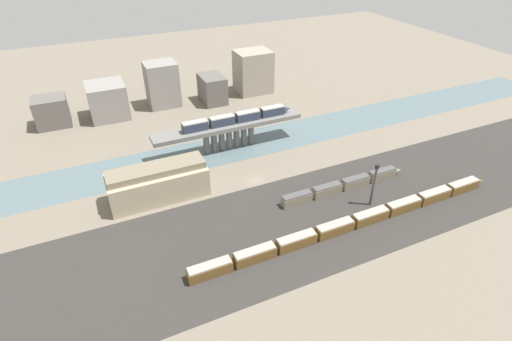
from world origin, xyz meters
The scene contains 14 objects.
ground_plane centered at (0.00, 0.00, 0.00)m, with size 400.00×400.00×0.00m, color #756B5B.
railbed_yard centered at (0.00, -24.00, 0.00)m, with size 280.00×42.00×0.01m, color #33302D.
river_water centered at (0.00, 23.74, 0.00)m, with size 320.00×20.63×0.01m, color slate.
bridge centered at (0.00, 23.74, 7.68)m, with size 56.11×7.29×9.99m.
train_on_bridge centered at (3.83, 23.74, 11.67)m, with size 42.38×3.00×3.45m.
train_yard_near centered at (16.49, -32.37, 1.70)m, with size 99.26×3.03×3.46m.
train_yard_mid centered at (23.49, -16.30, 1.67)m, with size 45.28×2.71×3.42m.
warehouse_building centered at (-30.80, 4.24, 5.32)m, with size 29.60×11.04×11.20m.
signal_tower centered at (26.11, -26.08, 7.20)m, with size 1.00×0.75×14.15m.
city_block_far_left centered at (-58.81, 71.79, 6.02)m, with size 12.96×11.46×12.04m, color #605B56.
city_block_left centered at (-36.71, 70.65, 7.36)m, with size 15.33×15.72×14.72m, color gray.
city_block_center centered at (-12.47, 73.17, 9.79)m, with size 13.57×11.91×19.59m, color gray.
city_block_right centered at (8.92, 67.38, 6.16)m, with size 10.11×14.37×12.32m, color #605B56.
city_block_far_right centered at (31.08, 71.01, 9.94)m, with size 16.33×13.21×19.87m, color gray.
Camera 1 is at (-45.12, -98.61, 74.69)m, focal length 28.00 mm.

